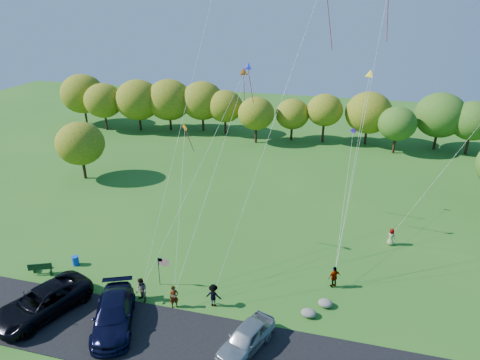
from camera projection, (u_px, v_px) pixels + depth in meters
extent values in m
plane|color=#26611B|center=(213.00, 306.00, 30.59)|extent=(140.00, 140.00, 0.00)
cube|color=black|center=(193.00, 346.00, 27.04)|extent=(44.00, 6.00, 0.06)
cylinder|color=#342013|center=(88.00, 116.00, 71.93)|extent=(0.36, 0.36, 3.05)
ellipsoid|color=#375C17|center=(85.00, 93.00, 70.40)|extent=(6.99, 6.99, 6.29)
cylinder|color=#342013|center=(111.00, 121.00, 69.28)|extent=(0.36, 0.36, 3.04)
ellipsoid|color=#375C17|center=(109.00, 101.00, 68.01)|extent=(5.00, 5.00, 4.50)
cylinder|color=#342013|center=(135.00, 125.00, 68.18)|extent=(0.36, 0.36, 2.45)
ellipsoid|color=#2E5E19|center=(133.00, 107.00, 67.00)|extent=(5.30, 5.30, 4.77)
cylinder|color=#342013|center=(166.00, 122.00, 69.11)|extent=(0.36, 0.36, 2.79)
ellipsoid|color=#375C17|center=(165.00, 103.00, 67.89)|extent=(5.08, 5.08, 4.57)
cylinder|color=#342013|center=(203.00, 125.00, 68.33)|extent=(0.36, 0.36, 2.33)
ellipsoid|color=#2E5E19|center=(203.00, 105.00, 67.01)|extent=(6.52, 6.52, 5.87)
cylinder|color=#342013|center=(224.00, 128.00, 66.67)|extent=(0.36, 0.36, 2.28)
ellipsoid|color=#2E5E19|center=(224.00, 109.00, 65.43)|extent=(5.96, 5.96, 5.36)
cylinder|color=#342013|center=(259.00, 126.00, 66.59)|extent=(0.36, 0.36, 2.91)
ellipsoid|color=#375C17|center=(259.00, 107.00, 65.33)|extent=(5.12, 5.12, 4.61)
cylinder|color=#342013|center=(291.00, 132.00, 63.60)|extent=(0.36, 0.36, 3.15)
ellipsoid|color=#2E5E19|center=(293.00, 108.00, 62.13)|extent=(6.39, 6.39, 5.75)
cylinder|color=#342013|center=(321.00, 136.00, 61.60)|extent=(0.36, 0.36, 3.09)
ellipsoid|color=#375C17|center=(323.00, 112.00, 60.12)|extent=(6.53, 6.53, 5.88)
cylinder|color=#342013|center=(362.00, 141.00, 60.61)|extent=(0.36, 0.36, 2.50)
ellipsoid|color=#375C17|center=(365.00, 118.00, 59.28)|extent=(6.35, 6.35, 5.71)
cylinder|color=#342013|center=(398.00, 141.00, 60.64)|extent=(0.36, 0.36, 2.38)
ellipsoid|color=#2E5E19|center=(401.00, 121.00, 59.42)|extent=(5.73, 5.73, 5.15)
cylinder|color=#342013|center=(434.00, 143.00, 59.10)|extent=(0.36, 0.36, 2.96)
ellipsoid|color=#375C17|center=(439.00, 119.00, 57.75)|extent=(5.74, 5.74, 5.17)
cylinder|color=#342013|center=(84.00, 168.00, 51.12)|extent=(0.36, 0.36, 2.60)
ellipsoid|color=#375C17|center=(80.00, 143.00, 49.87)|extent=(5.60, 5.60, 5.04)
imported|color=black|center=(42.00, 302.00, 29.45)|extent=(5.28, 7.38, 1.87)
imported|color=black|center=(114.00, 314.00, 28.40)|extent=(4.66, 6.59, 1.77)
imported|color=#A0A5AA|center=(246.00, 338.00, 26.57)|extent=(3.44, 5.04, 1.59)
imported|color=#4C4C59|center=(174.00, 297.00, 30.13)|extent=(0.77, 0.68, 1.76)
imported|color=#4C4C59|center=(141.00, 290.00, 30.68)|extent=(1.17, 1.10, 1.92)
imported|color=#4C4C59|center=(213.00, 295.00, 30.30)|extent=(1.14, 0.67, 1.76)
imported|color=#4C4C59|center=(334.00, 277.00, 32.23)|extent=(1.09, 0.99, 1.78)
imported|color=#4C4C59|center=(391.00, 237.00, 37.71)|extent=(0.92, 0.82, 1.58)
cube|color=#143718|center=(42.00, 269.00, 33.98)|extent=(1.74, 0.84, 0.06)
cube|color=#143718|center=(40.00, 267.00, 33.70)|extent=(1.71, 0.78, 0.56)
cube|color=#143718|center=(34.00, 269.00, 34.25)|extent=(0.26, 0.45, 0.43)
cube|color=#143718|center=(51.00, 272.00, 33.89)|extent=(0.26, 0.45, 0.43)
cylinder|color=blue|center=(76.00, 261.00, 35.05)|extent=(0.53, 0.53, 0.80)
cylinder|color=black|center=(159.00, 271.00, 32.34)|extent=(0.05, 0.05, 2.44)
cube|color=red|center=(163.00, 262.00, 31.89)|extent=(0.88, 0.59, 0.02)
cube|color=navy|center=(160.00, 260.00, 31.89)|extent=(0.35, 0.02, 0.27)
ellipsoid|color=gray|center=(309.00, 313.00, 29.51)|extent=(1.07, 0.84, 0.54)
ellipsoid|color=gray|center=(325.00, 303.00, 30.45)|extent=(1.03, 0.86, 0.54)
cone|color=#141DC9|center=(248.00, 67.00, 33.88)|extent=(0.79, 0.39, 0.73)
cone|color=yellow|center=(369.00, 75.00, 32.64)|extent=(0.86, 0.68, 0.73)
cube|color=orange|center=(185.00, 128.00, 33.19)|extent=(0.56, 0.44, 0.66)
cube|color=#4E15D8|center=(353.00, 131.00, 40.80)|extent=(0.62, 0.26, 0.63)
cone|color=orange|center=(244.00, 73.00, 36.85)|extent=(0.95, 0.73, 0.81)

